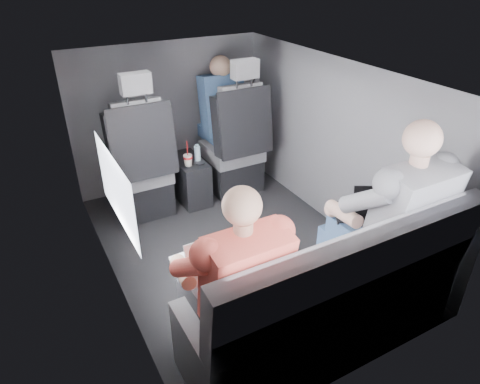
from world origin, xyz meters
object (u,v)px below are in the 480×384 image
front_seat_right (235,151)px  soda_cup (188,160)px  front_seat_left (140,172)px  rear_bench (326,305)px  passenger_rear_right (389,220)px  laptop_black (369,210)px  passenger_rear_left (231,283)px  laptop_white (209,259)px  water_bottle (197,154)px  center_console (190,179)px  passenger_front_right (221,107)px

front_seat_right → soda_cup: bearing=-169.8°
front_seat_right → front_seat_left: bearing=180.0°
rear_bench → passenger_rear_right: size_ratio=1.23×
laptop_black → passenger_rear_left: size_ratio=0.40×
front_seat_left → laptop_white: (-0.11, -1.61, 0.23)m
laptop_white → rear_bench: bearing=-28.0°
front_seat_left → laptop_white: bearing=-93.8°
front_seat_left → passenger_rear_right: bearing=-62.5°
passenger_rear_left → soda_cup: bearing=74.3°
soda_cup → passenger_rear_right: 1.81m
water_bottle → front_seat_right: bearing=4.3°
center_console → soda_cup: (-0.05, -0.13, 0.26)m
laptop_black → passenger_front_right: 1.91m
rear_bench → laptop_black: bearing=26.9°
center_console → laptop_white: size_ratio=1.46×
rear_bench → soda_cup: rear_bench is taller
center_console → passenger_rear_right: bearing=-75.1°
front_seat_right → passenger_rear_right: (0.04, -1.81, 0.26)m
soda_cup → passenger_front_right: passenger_front_right is taller
rear_bench → laptop_white: (-0.56, 0.30, 0.32)m
center_console → laptop_black: (0.50, -1.69, 0.44)m
soda_cup → laptop_white: size_ratio=0.71×
soda_cup → laptop_black: bearing=-70.4°
front_seat_right → soda_cup: size_ratio=5.42×
front_seat_right → rear_bench: size_ratio=0.79×
water_bottle → laptop_black: (0.44, -1.62, 0.16)m
rear_bench → water_bottle: 1.88m
center_console → laptop_white: bearing=-108.7°
laptop_white → center_console: bearing=71.3°
front_seat_right → water_bottle: bearing=-175.7°
center_console → passenger_rear_left: (-0.53, -1.85, 0.42)m
water_bottle → passenger_rear_right: size_ratio=0.12×
passenger_front_right → water_bottle: bearing=-143.4°
center_console → rear_bench: 1.94m
passenger_rear_left → passenger_front_right: bearing=64.5°
front_seat_right → center_console: (-0.45, 0.04, -0.20)m
water_bottle → passenger_rear_left: 1.88m
center_console → rear_bench: (-0.00, -1.94, 0.11)m
front_seat_right → passenger_rear_right: size_ratio=0.98×
front_seat_right → rear_bench: (-0.45, -1.90, -0.09)m
passenger_rear_right → passenger_rear_left: bearing=179.9°
laptop_black → passenger_rear_right: (-0.01, -0.16, 0.02)m
center_console → laptop_black: laptop_black is taller
rear_bench → water_bottle: (0.06, 1.87, 0.16)m
front_seat_left → water_bottle: size_ratio=8.05×
front_seat_right → passenger_front_right: (-0.00, 0.26, 0.35)m
front_seat_left → front_seat_right: 0.90m
soda_cup → passenger_rear_right: bearing=-72.4°
center_console → soda_cup: soda_cup is taller
laptop_black → water_bottle: bearing=105.2°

